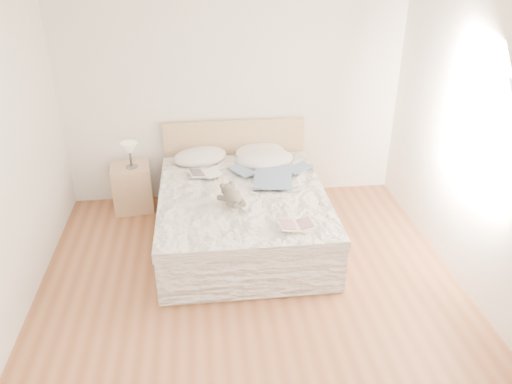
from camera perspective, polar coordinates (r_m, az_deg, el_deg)
floor at (r=4.59m, az=-0.17°, el=-13.09°), size 4.00×4.50×0.00m
wall_back at (r=5.95m, az=-2.67°, el=11.54°), size 4.00×0.02×2.70m
wall_right at (r=4.51m, az=26.00°, el=3.36°), size 0.02×4.50×2.70m
window at (r=4.70m, az=24.33°, el=5.98°), size 0.02×1.30×1.10m
bed at (r=5.38m, az=-1.60°, el=-2.35°), size 1.72×2.14×1.00m
nightstand at (r=6.14m, az=-13.94°, el=0.51°), size 0.49×0.44×0.56m
table_lamp at (r=5.90m, az=-14.25°, el=4.69°), size 0.22×0.22×0.31m
pillow_left at (r=5.93m, az=-6.38°, el=4.05°), size 0.76×0.64×0.19m
pillow_middle at (r=6.02m, az=0.45°, el=4.60°), size 0.68×0.54×0.18m
pillow_right at (r=5.83m, az=1.03°, el=3.79°), size 0.73×0.56×0.20m
blouse at (r=5.42m, az=1.97°, el=1.75°), size 0.75×0.78×0.03m
photo_book at (r=5.52m, az=-5.87°, el=2.11°), size 0.40×0.32×0.03m
childrens_book at (r=4.54m, az=4.63°, el=-3.81°), size 0.35×0.25×0.02m
teddy_bear at (r=4.86m, az=-2.64°, el=-1.22°), size 0.32×0.37×0.16m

